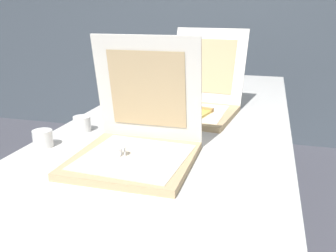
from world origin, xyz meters
The scene contains 6 objects.
table centered at (0.00, 0.67, 0.71)m, with size 0.85×2.45×0.75m.
pizza_box_front centered at (-0.03, 0.33, 0.81)m, with size 0.34×0.34×0.36m.
pizza_box_middle centered at (0.04, 0.87, 0.80)m, with size 0.39×0.49×0.35m.
cup_white_near_center centered at (-0.32, 0.52, 0.78)m, with size 0.06×0.06×0.06m, color white.
cup_white_far centered at (-0.23, 1.00, 0.78)m, with size 0.06×0.06×0.06m, color white.
cup_white_near_left centered at (-0.36, 0.35, 0.78)m, with size 0.06×0.06×0.06m, color white.
Camera 1 is at (0.33, -0.61, 1.18)m, focal length 38.56 mm.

